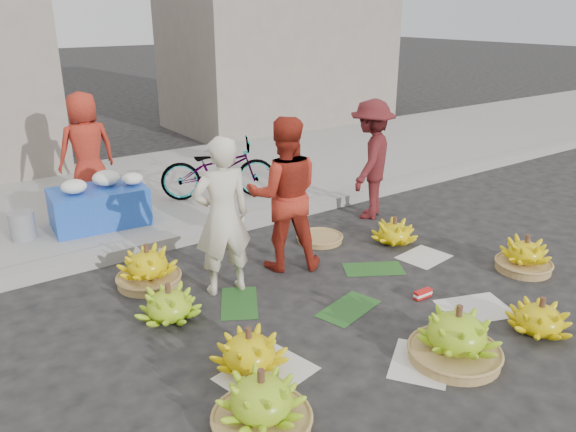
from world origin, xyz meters
TOP-DOWN VIEW (x-y plane):
  - ground at (0.00, 0.00)m, footprint 80.00×80.00m
  - curb at (0.00, 2.20)m, footprint 40.00×0.25m
  - sidewalk at (0.00, 4.30)m, footprint 40.00×4.00m
  - building_right at (4.50, 7.70)m, footprint 5.00×3.00m
  - newspaper_scatter at (0.00, -0.80)m, footprint 3.20×1.80m
  - banana_leaves at (-0.10, 0.20)m, footprint 2.00×1.00m
  - banana_bunch_0 at (-1.37, -0.45)m, footprint 0.73×0.73m
  - banana_bunch_1 at (-1.65, -1.08)m, footprint 0.70×0.70m
  - banana_bunch_2 at (0.07, -1.32)m, footprint 0.83×0.83m
  - banana_bunch_3 at (0.99, -1.49)m, footprint 0.68×0.68m
  - banana_bunch_4 at (2.03, -0.66)m, footprint 0.58×0.58m
  - banana_bunch_5 at (1.41, 0.70)m, footprint 0.62×0.62m
  - banana_bunch_6 at (-1.57, 0.62)m, footprint 0.76×0.76m
  - banana_bunch_7 at (-1.46, 1.40)m, footprint 0.74×0.74m
  - basket_spare at (0.71, 1.27)m, footprint 0.65×0.65m
  - incense_stack at (0.64, -0.47)m, footprint 0.20×0.07m
  - vendor_cream at (-0.88, 0.82)m, footprint 0.64×0.47m
  - vendor_red at (-0.05, 0.95)m, footprint 1.02×0.94m
  - man_striped at (1.81, 1.59)m, footprint 1.20×1.06m
  - flower_table at (-1.40, 3.09)m, footprint 1.20×0.81m
  - grey_bucket at (-2.31, 3.15)m, footprint 0.29×0.29m
  - flower_vendor at (-1.23, 3.97)m, footprint 0.78×0.53m
  - bicycle at (0.35, 3.17)m, footprint 1.20×1.72m

SIDE VIEW (x-z plane):
  - ground at x=0.00m, z-range 0.00..0.00m
  - newspaper_scatter at x=0.00m, z-range 0.00..0.01m
  - banana_leaves at x=-0.10m, z-range 0.00..0.01m
  - basket_spare at x=0.71m, z-range 0.00..0.06m
  - incense_stack at x=0.64m, z-range 0.01..0.09m
  - sidewalk at x=0.00m, z-range 0.00..0.12m
  - curb at x=0.00m, z-range 0.00..0.15m
  - banana_bunch_5 at x=1.41m, z-range -0.02..0.32m
  - banana_bunch_3 at x=0.99m, z-range -0.02..0.33m
  - banana_bunch_6 at x=-1.57m, z-range -0.02..0.34m
  - banana_bunch_0 at x=-1.37m, z-range -0.02..0.35m
  - banana_bunch_4 at x=2.03m, z-range -0.03..0.38m
  - banana_bunch_7 at x=-1.46m, z-range -0.03..0.42m
  - banana_bunch_1 at x=-1.65m, z-range -0.03..0.43m
  - banana_bunch_2 at x=0.07m, z-range -0.03..0.47m
  - grey_bucket at x=-2.31m, z-range 0.12..0.45m
  - flower_table at x=-1.40m, z-range 0.06..0.72m
  - bicycle at x=0.35m, z-range 0.12..0.98m
  - vendor_cream at x=-0.88m, z-range 0.00..1.60m
  - man_striped at x=1.81m, z-range 0.00..1.61m
  - vendor_red at x=-0.05m, z-range 0.00..1.68m
  - flower_vendor at x=-1.23m, z-range 0.12..1.68m
  - building_right at x=4.50m, z-range 0.00..5.00m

